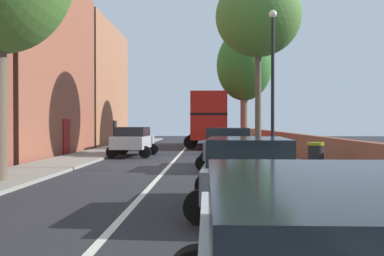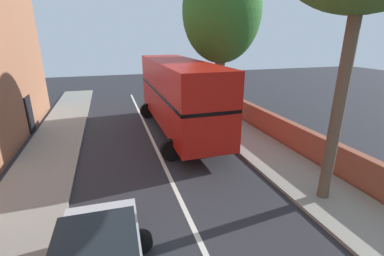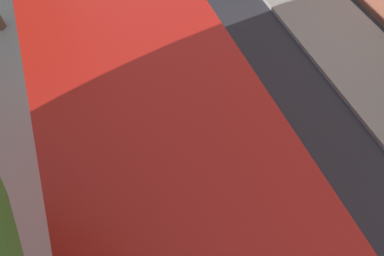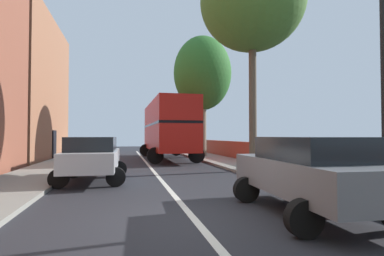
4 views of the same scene
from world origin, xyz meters
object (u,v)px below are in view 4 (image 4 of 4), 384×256
parked_car_grey_right_0 (310,170)px  lamppost_right (384,42)px  parked_car_silver_left_4 (93,156)px  street_tree_right_1 (252,3)px  double_decker_bus (167,127)px  street_tree_right_3 (202,74)px

parked_car_grey_right_0 → lamppost_right: bearing=-4.9°
parked_car_silver_left_4 → street_tree_right_1: 10.37m
parked_car_grey_right_0 → parked_car_silver_left_4: (-5.00, 5.72, -0.01)m
double_decker_bus → parked_car_grey_right_0: bearing=-87.1°
street_tree_right_3 → lamppost_right: size_ratio=1.51×
parked_car_grey_right_0 → street_tree_right_1: (2.18, 7.54, 7.24)m
parked_car_grey_right_0 → lamppost_right: lamppost_right is taller
double_decker_bus → lamppost_right: size_ratio=1.63×
street_tree_right_1 → parked_car_silver_left_4: bearing=-165.8°
double_decker_bus → parked_car_grey_right_0: (0.80, -15.58, -1.40)m
lamppost_right → parked_car_silver_left_4: bearing=139.2°
double_decker_bus → street_tree_right_3: bearing=23.6°
parked_car_grey_right_0 → street_tree_right_3: bearing=82.6°
lamppost_right → street_tree_right_1: bearing=87.2°
lamppost_right → street_tree_right_3: bearing=88.7°
double_decker_bus → parked_car_grey_right_0: size_ratio=2.38×
parked_car_silver_left_4 → lamppost_right: (6.80, -5.88, 2.87)m
street_tree_right_1 → lamppost_right: bearing=-92.8°
street_tree_right_1 → double_decker_bus: bearing=110.3°
double_decker_bus → street_tree_right_1: (2.98, -8.04, 5.84)m
parked_car_silver_left_4 → street_tree_right_3: bearing=57.2°
lamppost_right → parked_car_grey_right_0: bearing=175.1°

